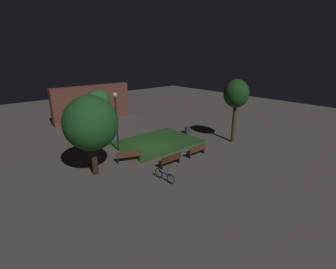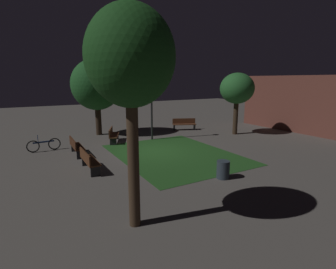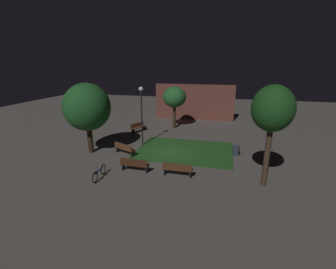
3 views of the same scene
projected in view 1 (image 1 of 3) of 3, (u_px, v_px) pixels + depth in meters
ground_plane at (152, 147)px, 21.19m from camera, size 60.00×60.00×0.00m
grass_lawn at (157, 142)px, 22.27m from camera, size 7.38×5.63×0.01m
bench_corner at (170, 160)px, 17.40m from camera, size 1.81×0.51×0.88m
bench_back_row at (196, 150)px, 19.13m from camera, size 1.80×0.48×0.88m
bench_by_lamp at (129, 156)px, 18.10m from camera, size 1.84×1.16×0.88m
bench_front_right at (79, 139)px, 21.70m from camera, size 1.14×1.85×0.88m
tree_tall_center at (236, 94)px, 21.06m from camera, size 2.16×2.16×5.60m
tree_back_right at (98, 100)px, 24.45m from camera, size 2.36×2.36×4.32m
tree_lawn_side at (91, 123)px, 15.35m from camera, size 3.42×3.42×5.26m
lamp_post_near_wall at (116, 112)px, 19.31m from camera, size 0.36×0.36×4.82m
trash_bin at (187, 130)px, 24.53m from camera, size 0.51×0.51×0.72m
bicycle at (165, 176)px, 15.40m from camera, size 0.18×1.74×0.93m
building_wall_backdrop at (93, 103)px, 28.99m from camera, size 9.35×0.80×4.15m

